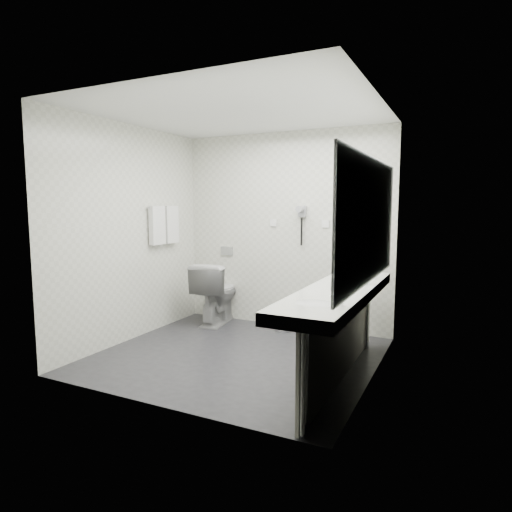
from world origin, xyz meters
The scene contains 31 objects.
floor centered at (0.00, 0.00, 0.00)m, with size 2.80×2.80×0.00m, color #27262B.
ceiling centered at (0.00, 0.00, 2.50)m, with size 2.80×2.80×0.00m, color white.
wall_back centered at (0.00, 1.30, 1.25)m, with size 2.80×2.80×0.00m, color silver.
wall_front centered at (0.00, -1.30, 1.25)m, with size 2.80×2.80×0.00m, color silver.
wall_left centered at (-1.40, 0.00, 1.25)m, with size 2.60×2.60×0.00m, color silver.
wall_right centered at (1.40, 0.00, 1.25)m, with size 2.60×2.60×0.00m, color silver.
vanity_counter centered at (1.12, -0.20, 0.80)m, with size 0.55×2.20×0.10m, color white.
vanity_panel centered at (1.15, -0.20, 0.38)m, with size 0.03×2.15×0.75m, color #9A9892.
vanity_post_near centered at (1.18, -1.24, 0.38)m, with size 0.06×0.06×0.75m, color silver.
vanity_post_far centered at (1.18, 0.84, 0.38)m, with size 0.06×0.06×0.75m, color silver.
mirror centered at (1.39, -0.20, 1.45)m, with size 0.02×2.20×1.05m, color #B2BCC6.
basin_near centered at (1.12, -0.85, 0.83)m, with size 0.40×0.31×0.05m, color white.
basin_far centered at (1.12, 0.45, 0.83)m, with size 0.40×0.31×0.05m, color white.
faucet_near centered at (1.32, -0.85, 0.92)m, with size 0.04×0.04×0.15m, color silver.
faucet_far centered at (1.32, 0.45, 0.92)m, with size 0.04×0.04×0.15m, color silver.
soap_bottle_a centered at (1.08, -0.18, 0.90)m, with size 0.04×0.04×0.09m, color silver.
soap_bottle_c centered at (1.11, -0.33, 0.91)m, with size 0.04×0.04×0.11m, color silver.
glass_left centered at (1.30, 0.08, 0.91)m, with size 0.06×0.06×0.11m, color silver.
glass_right centered at (1.29, 0.12, 0.90)m, with size 0.06×0.06×0.10m, color silver.
toilet centered at (-0.86, 1.02, 0.41)m, with size 0.46×0.81×0.82m, color white.
flush_plate centered at (-0.85, 1.29, 0.95)m, with size 0.18×0.02×0.12m, color #B2B5BA.
pedal_bin centered at (0.10, 1.04, 0.15)m, with size 0.21×0.21×0.30m, color #B2B5BA.
bin_lid centered at (0.10, 1.04, 0.31)m, with size 0.21×0.21×0.01m, color #B2B5BA.
towel_rail centered at (-1.35, 0.55, 1.55)m, with size 0.02×0.02×0.62m, color silver.
towel_near centered at (-1.34, 0.41, 1.33)m, with size 0.07×0.24×0.48m, color white.
towel_far centered at (-1.34, 0.69, 1.33)m, with size 0.07×0.24×0.48m, color white.
dryer_cradle centered at (0.25, 1.27, 1.50)m, with size 0.10×0.04×0.14m, color #97989D.
dryer_barrel centered at (0.25, 1.20, 1.53)m, with size 0.08×0.08×0.14m, color #97989D.
dryer_cord centered at (0.25, 1.26, 1.25)m, with size 0.02×0.02×0.35m, color black.
switch_plate_a centered at (-0.15, 1.29, 1.35)m, with size 0.09×0.02×0.09m, color white.
switch_plate_b centered at (0.55, 1.29, 1.35)m, with size 0.09×0.02×0.09m, color white.
Camera 1 is at (2.12, -3.90, 1.58)m, focal length 30.47 mm.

